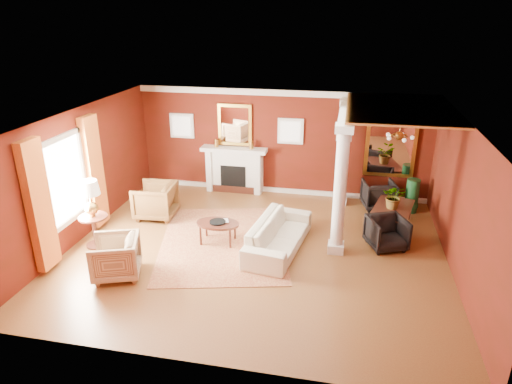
% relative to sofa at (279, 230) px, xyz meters
% --- Properties ---
extents(ground, '(8.00, 8.00, 0.00)m').
position_rel_sofa_xyz_m(ground, '(-0.47, -0.17, -0.46)').
color(ground, brown).
rests_on(ground, ground).
extents(room_shell, '(8.04, 7.04, 2.92)m').
position_rel_sofa_xyz_m(room_shell, '(-0.47, -0.17, 1.56)').
color(room_shell, '#56130C').
rests_on(room_shell, ground).
extents(fireplace, '(1.85, 0.42, 1.29)m').
position_rel_sofa_xyz_m(fireplace, '(-1.77, 3.14, 0.19)').
color(fireplace, silver).
rests_on(fireplace, ground).
extents(overmantel_mirror, '(0.95, 0.07, 1.15)m').
position_rel_sofa_xyz_m(overmantel_mirror, '(-1.77, 3.28, 1.44)').
color(overmantel_mirror, gold).
rests_on(overmantel_mirror, fireplace).
extents(flank_window_left, '(0.70, 0.07, 0.70)m').
position_rel_sofa_xyz_m(flank_window_left, '(-3.32, 3.29, 1.34)').
color(flank_window_left, silver).
rests_on(flank_window_left, room_shell).
extents(flank_window_right, '(0.70, 0.07, 0.70)m').
position_rel_sofa_xyz_m(flank_window_right, '(-0.22, 3.29, 1.34)').
color(flank_window_right, silver).
rests_on(flank_window_right, room_shell).
extents(left_window, '(0.21, 2.55, 2.60)m').
position_rel_sofa_xyz_m(left_window, '(-4.36, -0.77, 0.97)').
color(left_window, white).
rests_on(left_window, room_shell).
extents(column_front, '(0.36, 0.36, 2.80)m').
position_rel_sofa_xyz_m(column_front, '(1.23, 0.13, 0.97)').
color(column_front, silver).
rests_on(column_front, ground).
extents(column_back, '(0.36, 0.36, 2.80)m').
position_rel_sofa_xyz_m(column_back, '(1.23, 2.83, 0.97)').
color(column_back, silver).
rests_on(column_back, ground).
extents(header_beam, '(0.30, 3.20, 0.32)m').
position_rel_sofa_xyz_m(header_beam, '(1.23, 1.73, 2.16)').
color(header_beam, silver).
rests_on(header_beam, column_front).
extents(amber_ceiling, '(2.30, 3.40, 0.04)m').
position_rel_sofa_xyz_m(amber_ceiling, '(2.38, 1.58, 2.41)').
color(amber_ceiling, '#DB8E40').
rests_on(amber_ceiling, room_shell).
extents(dining_mirror, '(1.30, 0.07, 1.70)m').
position_rel_sofa_xyz_m(dining_mirror, '(2.43, 3.28, 1.09)').
color(dining_mirror, gold).
rests_on(dining_mirror, room_shell).
extents(chandelier, '(0.60, 0.62, 0.75)m').
position_rel_sofa_xyz_m(chandelier, '(2.43, 1.63, 1.79)').
color(chandelier, '#B08237').
rests_on(chandelier, room_shell).
extents(crown_trim, '(8.00, 0.08, 0.16)m').
position_rel_sofa_xyz_m(crown_trim, '(-0.47, 3.29, 2.36)').
color(crown_trim, silver).
rests_on(crown_trim, room_shell).
extents(base_trim, '(8.00, 0.08, 0.12)m').
position_rel_sofa_xyz_m(base_trim, '(-0.47, 3.29, -0.40)').
color(base_trim, silver).
rests_on(base_trim, ground).
extents(rug, '(3.50, 4.17, 0.01)m').
position_rel_sofa_xyz_m(rug, '(-1.27, 0.05, -0.45)').
color(rug, maroon).
rests_on(rug, ground).
extents(sofa, '(1.01, 2.41, 0.91)m').
position_rel_sofa_xyz_m(sofa, '(0.00, 0.00, 0.00)').
color(sofa, white).
rests_on(sofa, ground).
extents(armchair_leopard, '(0.94, 0.99, 0.97)m').
position_rel_sofa_xyz_m(armchair_leopard, '(-3.27, 1.03, 0.03)').
color(armchair_leopard, black).
rests_on(armchair_leopard, ground).
extents(armchair_stripe, '(1.06, 1.10, 0.90)m').
position_rel_sofa_xyz_m(armchair_stripe, '(-2.93, -1.70, -0.01)').
color(armchair_stripe, tan).
rests_on(armchair_stripe, ground).
extents(coffee_table, '(0.96, 0.96, 0.49)m').
position_rel_sofa_xyz_m(coffee_table, '(-1.37, 0.03, -0.02)').
color(coffee_table, black).
rests_on(coffee_table, ground).
extents(coffee_book, '(0.16, 0.07, 0.23)m').
position_rel_sofa_xyz_m(coffee_book, '(-1.32, 0.10, 0.14)').
color(coffee_book, black).
rests_on(coffee_book, coffee_table).
extents(side_table, '(0.61, 0.61, 1.53)m').
position_rel_sofa_xyz_m(side_table, '(-3.97, -0.66, 0.58)').
color(side_table, black).
rests_on(side_table, ground).
extents(dining_table, '(0.87, 1.57, 0.83)m').
position_rel_sofa_xyz_m(dining_table, '(2.50, 1.55, -0.04)').
color(dining_table, black).
rests_on(dining_table, ground).
extents(dining_chair_near, '(0.98, 0.95, 0.78)m').
position_rel_sofa_xyz_m(dining_chair_near, '(2.30, 0.53, -0.07)').
color(dining_chair_near, black).
rests_on(dining_chair_near, ground).
extents(dining_chair_far, '(0.92, 0.88, 0.81)m').
position_rel_sofa_xyz_m(dining_chair_far, '(2.21, 2.72, -0.05)').
color(dining_chair_far, black).
rests_on(dining_chair_far, ground).
extents(green_urn, '(0.37, 0.37, 0.89)m').
position_rel_sofa_xyz_m(green_urn, '(3.03, 2.64, -0.11)').
color(green_urn, '#164520').
rests_on(green_urn, ground).
extents(potted_plant, '(0.60, 0.65, 0.46)m').
position_rel_sofa_xyz_m(potted_plant, '(2.48, 1.54, 0.60)').
color(potted_plant, '#26591E').
rests_on(potted_plant, dining_table).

